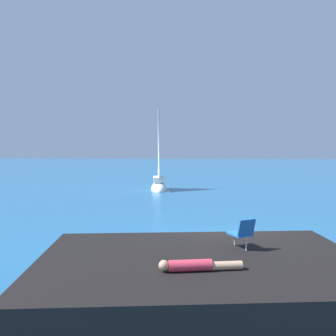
% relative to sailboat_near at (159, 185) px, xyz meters
% --- Properties ---
extents(ground_plane, '(160.00, 160.00, 0.00)m').
position_rel_sailboat_near_xyz_m(ground_plane, '(3.06, -14.98, -0.39)').
color(ground_plane, '#236093').
extents(shore_ledge, '(7.89, 5.12, 0.94)m').
position_rel_sailboat_near_xyz_m(shore_ledge, '(2.16, -18.86, 0.08)').
color(shore_ledge, black).
rests_on(shore_ledge, ground).
extents(boulder_seaward, '(1.87, 1.80, 0.96)m').
position_rel_sailboat_near_xyz_m(boulder_seaward, '(4.31, -16.42, -0.39)').
color(boulder_seaward, black).
rests_on(boulder_seaward, ground).
extents(boulder_inland, '(1.65, 1.97, 1.15)m').
position_rel_sailboat_near_xyz_m(boulder_inland, '(3.08, -16.18, -0.39)').
color(boulder_inland, black).
rests_on(boulder_inland, ground).
extents(sailboat_near, '(1.61, 3.90, 7.12)m').
position_rel_sailboat_near_xyz_m(sailboat_near, '(0.00, 0.00, 0.00)').
color(sailboat_near, white).
rests_on(sailboat_near, ground).
extents(person_sunbather, '(1.76, 0.41, 0.25)m').
position_rel_sailboat_near_xyz_m(person_sunbather, '(2.02, -19.69, 0.67)').
color(person_sunbather, '#DB384C').
rests_on(person_sunbather, shore_ledge).
extents(beach_chair, '(0.70, 0.75, 0.80)m').
position_rel_sailboat_near_xyz_m(beach_chair, '(3.26, -18.17, 0.99)').
color(beach_chair, blue).
rests_on(beach_chair, shore_ledge).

